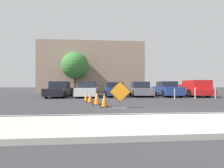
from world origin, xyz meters
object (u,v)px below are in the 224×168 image
at_px(traffic_cone_nearest, 104,100).
at_px(parked_car_fourth, 140,89).
at_px(pickup_truck, 191,89).
at_px(bollard_second, 195,93).
at_px(traffic_cone_fourth, 86,96).
at_px(bollard_nearest, 175,93).
at_px(parked_car_nearest, 60,90).
at_px(parked_car_third, 114,90).
at_px(bollard_third, 215,93).
at_px(road_closed_sign, 120,94).
at_px(parked_car_second, 88,90).
at_px(parked_car_fifth, 167,89).
at_px(traffic_cone_second, 97,98).
at_px(traffic_cone_third, 90,98).

distance_m(traffic_cone_nearest, parked_car_fourth, 8.23).
bearing_deg(pickup_truck, bollard_second, 64.66).
bearing_deg(traffic_cone_fourth, bollard_nearest, 6.32).
bearing_deg(parked_car_nearest, bollard_nearest, 164.84).
xyz_separation_m(parked_car_third, bollard_third, (8.16, -3.39, -0.16)).
distance_m(road_closed_sign, parked_car_second, 7.78).
bearing_deg(bollard_second, bollard_third, -0.00).
xyz_separation_m(bollard_nearest, bollard_third, (3.53, -0.00, 0.04)).
bearing_deg(bollard_third, parked_car_fifth, 132.01).
relative_size(traffic_cone_second, traffic_cone_third, 1.32).
bearing_deg(parked_car_third, parked_car_fourth, -179.26).
distance_m(traffic_cone_fourth, parked_car_fourth, 6.75).
xyz_separation_m(parked_car_second, pickup_truck, (10.74, 0.01, 0.04)).
xyz_separation_m(parked_car_fourth, pickup_truck, (5.36, -0.41, 0.04)).
bearing_deg(parked_car_fourth, traffic_cone_third, 51.10).
relative_size(traffic_cone_third, bollard_third, 0.61).
distance_m(parked_car_fifth, pickup_truck, 2.67).
bearing_deg(bollard_second, road_closed_sign, -147.72).
bearing_deg(road_closed_sign, traffic_cone_second, 127.70).
bearing_deg(traffic_cone_third, traffic_cone_fourth, 111.19).
xyz_separation_m(traffic_cone_nearest, traffic_cone_second, (-0.43, 0.95, 0.00)).
xyz_separation_m(traffic_cone_nearest, traffic_cone_fourth, (-1.27, 2.91, -0.01)).
bearing_deg(parked_car_fifth, bollard_third, 134.85).
bearing_deg(traffic_cone_third, pickup_truck, 25.63).
bearing_deg(traffic_cone_second, parked_car_second, 100.20).
bearing_deg(road_closed_sign, pickup_truck, 41.33).
xyz_separation_m(parked_car_fifth, bollard_second, (1.02, -3.09, -0.21)).
relative_size(parked_car_nearest, parked_car_second, 0.96).
bearing_deg(pickup_truck, traffic_cone_third, 28.04).
bearing_deg(parked_car_fourth, parked_car_third, 6.78).
distance_m(traffic_cone_second, parked_car_fifth, 9.12).
bearing_deg(parked_car_nearest, parked_car_second, -177.12).
bearing_deg(parked_car_nearest, road_closed_sign, 125.83).
bearing_deg(traffic_cone_third, road_closed_sign, -56.85).
distance_m(parked_car_third, bollard_third, 8.84).
bearing_deg(parked_car_fifth, traffic_cone_nearest, 48.72).
distance_m(traffic_cone_third, bollard_third, 10.41).
relative_size(traffic_cone_second, parked_car_third, 0.19).
bearing_deg(parked_car_third, bollard_third, 154.70).
relative_size(pickup_truck, bollard_third, 5.73).
xyz_separation_m(road_closed_sign, traffic_cone_second, (-1.21, 1.57, -0.35)).
distance_m(parked_car_fifth, bollard_second, 3.26).
distance_m(parked_car_fourth, parked_car_fifth, 2.73).
bearing_deg(parked_car_nearest, parked_car_fourth, -174.70).
bearing_deg(bollard_third, traffic_cone_nearest, -158.47).
bearing_deg(parked_car_second, parked_car_fourth, -174.10).
distance_m(parked_car_nearest, pickup_truck, 13.43).
distance_m(traffic_cone_third, traffic_cone_fourth, 1.01).
bearing_deg(parked_car_second, pickup_truck, -178.53).
relative_size(parked_car_fourth, parked_car_fifth, 1.06).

